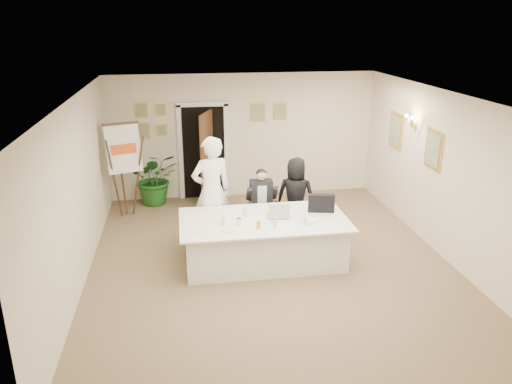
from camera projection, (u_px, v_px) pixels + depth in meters
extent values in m
plane|color=brown|center=(270.00, 261.00, 8.51)|extent=(7.00, 7.00, 0.00)
cube|color=white|center=(272.00, 96.00, 7.59)|extent=(6.00, 7.00, 0.02)
cube|color=white|center=(243.00, 136.00, 11.31)|extent=(6.00, 0.10, 2.80)
cube|color=white|center=(337.00, 296.00, 4.78)|extent=(6.00, 0.10, 2.80)
cube|color=white|center=(78.00, 193.00, 7.61)|extent=(0.10, 7.00, 2.80)
cube|color=white|center=(444.00, 175.00, 8.48)|extent=(0.10, 7.00, 2.80)
cube|color=black|center=(204.00, 153.00, 11.27)|extent=(0.92, 0.06, 2.10)
cube|color=white|center=(181.00, 154.00, 11.17)|extent=(0.10, 0.06, 2.20)
cube|color=white|center=(227.00, 152.00, 11.32)|extent=(0.10, 0.06, 2.20)
cube|color=#3E2313|center=(207.00, 158.00, 10.89)|extent=(0.33, 0.81, 2.02)
cube|color=white|center=(264.00, 241.00, 8.40)|extent=(2.60, 1.30, 0.75)
cube|color=white|center=(264.00, 220.00, 8.28)|extent=(2.78, 1.48, 0.03)
cube|color=white|center=(122.00, 149.00, 9.88)|extent=(0.70, 0.41, 0.95)
imported|color=white|center=(212.00, 191.00, 8.92)|extent=(0.83, 0.66, 2.00)
imported|color=black|center=(296.00, 196.00, 9.43)|extent=(0.85, 0.69, 1.49)
imported|color=#1C551C|center=(155.00, 178.00, 11.01)|extent=(1.10, 0.96, 1.18)
cube|color=black|center=(321.00, 203.00, 8.53)|extent=(0.46, 0.21, 0.31)
cube|color=white|center=(310.00, 220.00, 8.18)|extent=(0.35, 0.29, 0.03)
cylinder|color=white|center=(202.00, 231.00, 7.77)|extent=(0.25, 0.25, 0.01)
cylinder|color=white|center=(229.00, 230.00, 7.82)|extent=(0.26, 0.26, 0.01)
cylinder|color=white|center=(266.00, 228.00, 7.88)|extent=(0.25, 0.25, 0.01)
cylinder|color=silver|center=(223.00, 221.00, 8.02)|extent=(0.08, 0.08, 0.14)
cylinder|color=silver|center=(275.00, 224.00, 7.88)|extent=(0.06, 0.06, 0.14)
cylinder|color=silver|center=(305.00, 221.00, 8.01)|extent=(0.07, 0.07, 0.14)
cylinder|color=silver|center=(245.00, 213.00, 8.35)|extent=(0.08, 0.08, 0.14)
cylinder|color=orange|center=(258.00, 225.00, 7.87)|extent=(0.07, 0.07, 0.13)
cylinder|color=silver|center=(239.00, 222.00, 8.03)|extent=(0.10, 0.10, 0.11)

